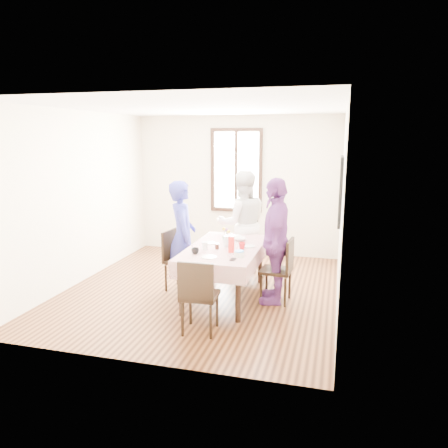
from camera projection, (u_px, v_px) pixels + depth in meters
The scene contains 31 objects.
ground at pixel (202, 289), 6.59m from camera, with size 4.50×4.50×0.00m, color black.
back_wall at pixel (236, 186), 8.45m from camera, with size 4.00×4.00×0.00m, color #F0E4C2.
right_wall at pixel (342, 208), 5.82m from camera, with size 4.50×4.50×0.00m, color #F0E4C2.
window_frame at pixel (236, 170), 8.38m from camera, with size 1.02×0.06×1.62m, color black.
window_pane at pixel (236, 170), 8.39m from camera, with size 0.90×0.02×1.50m, color white.
art_poster at pixel (341, 190), 6.07m from camera, with size 0.04×0.76×0.96m, color red.
dining_table at pixel (225, 273), 6.19m from camera, with size 0.87×1.67×0.75m, color black.
tablecloth at pixel (225, 247), 6.11m from camera, with size 0.99×1.79×0.01m, color #610A14.
chair_left at pixel (181, 261), 6.51m from camera, with size 0.42×0.42×0.91m, color black.
chair_right at pixel (276, 270), 6.04m from camera, with size 0.42×0.42×0.91m, color black.
chair_far at pixel (242, 248), 7.26m from camera, with size 0.42×0.42×0.91m, color black.
chair_near at pixel (200, 295), 5.09m from camera, with size 0.42×0.42×0.91m, color black.
person_left at pixel (182, 236), 6.43m from camera, with size 0.61×0.40×1.67m, color navy.
person_far at pixel (242, 223), 7.15m from camera, with size 0.85×0.67×1.76m, color silver.
person_right at pixel (275, 241), 5.96m from camera, with size 1.03×0.43×1.76m, color #6C327D.
mug_black at pixel (195, 251), 5.72m from camera, with size 0.10×0.10×0.08m, color black.
mug_flag at pixel (242, 246), 5.97m from camera, with size 0.10×0.10×0.09m, color red.
mug_green at pixel (225, 238), 6.47m from camera, with size 0.09×0.09×0.07m, color #0C7226.
serving_bowl at pixel (240, 239), 6.46m from camera, with size 0.19×0.19×0.05m, color white.
juice_carton at pixel (231, 245), 5.79m from camera, with size 0.07×0.07×0.22m, color red.
butter_tub at pixel (239, 254), 5.60m from camera, with size 0.14×0.14×0.07m, color white.
jam_jar at pixel (217, 246), 5.97m from camera, with size 0.06×0.06×0.08m, color black.
drinking_glass at pixel (205, 246), 5.93m from camera, with size 0.07×0.07×0.11m, color silver.
smartphone at pixel (233, 259), 5.46m from camera, with size 0.06×0.13×0.01m, color black.
flower_vase at pixel (226, 241), 6.11m from camera, with size 0.08×0.08×0.16m, color silver.
plate_left at pixel (208, 243), 6.30m from camera, with size 0.20×0.20×0.01m, color white.
plate_right at pixel (248, 246), 6.11m from camera, with size 0.20×0.20×0.01m, color white.
plate_far at pixel (236, 236), 6.74m from camera, with size 0.20×0.20×0.01m, color white.
plate_near at pixel (209, 257), 5.56m from camera, with size 0.20×0.20×0.01m, color white.
butter_lid at pixel (239, 251), 5.59m from camera, with size 0.12×0.12×0.01m, color blue.
flower_bunch at pixel (226, 232), 6.08m from camera, with size 0.09×0.09×0.10m, color yellow, non-canonical shape.
Camera 1 is at (1.95, -5.96, 2.29)m, focal length 34.52 mm.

